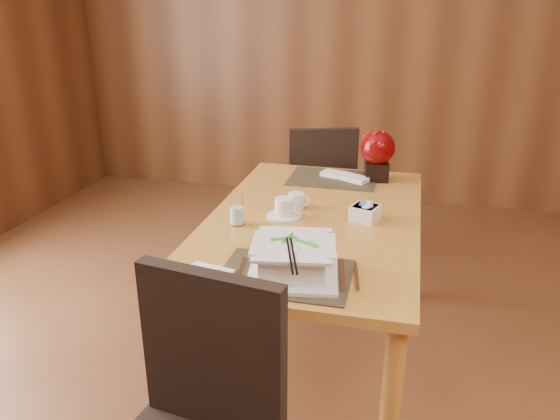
% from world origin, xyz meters
% --- Properties ---
extents(back_wall, '(5.00, 0.02, 2.80)m').
position_xyz_m(back_wall, '(0.00, 3.00, 1.40)').
color(back_wall, brown).
rests_on(back_wall, ground).
extents(dining_table, '(0.90, 1.50, 0.75)m').
position_xyz_m(dining_table, '(0.00, 0.60, 0.65)').
color(dining_table, '#BC8134').
rests_on(dining_table, ground).
extents(placemat_near, '(0.45, 0.33, 0.01)m').
position_xyz_m(placemat_near, '(0.00, 0.05, 0.75)').
color(placemat_near, black).
rests_on(placemat_near, dining_table).
extents(placemat_far, '(0.45, 0.33, 0.01)m').
position_xyz_m(placemat_far, '(0.00, 1.15, 0.75)').
color(placemat_far, black).
rests_on(placemat_far, dining_table).
extents(soup_setting, '(0.35, 0.35, 0.12)m').
position_xyz_m(soup_setting, '(0.03, 0.06, 0.81)').
color(soup_setting, silver).
rests_on(soup_setting, dining_table).
extents(coffee_cup, '(0.15, 0.15, 0.08)m').
position_xyz_m(coffee_cup, '(-0.13, 0.57, 0.79)').
color(coffee_cup, silver).
rests_on(coffee_cup, dining_table).
extents(water_glass, '(0.08, 0.08, 0.14)m').
position_xyz_m(water_glass, '(-0.30, 0.44, 0.82)').
color(water_glass, silver).
rests_on(water_glass, dining_table).
extents(creamer_jug, '(0.11, 0.11, 0.07)m').
position_xyz_m(creamer_jug, '(-0.10, 0.70, 0.78)').
color(creamer_jug, silver).
rests_on(creamer_jug, dining_table).
extents(sugar_caddy, '(0.14, 0.14, 0.06)m').
position_xyz_m(sugar_caddy, '(0.22, 0.62, 0.78)').
color(sugar_caddy, silver).
rests_on(sugar_caddy, dining_table).
extents(berry_decor, '(0.18, 0.18, 0.26)m').
position_xyz_m(berry_decor, '(0.22, 1.19, 0.90)').
color(berry_decor, black).
rests_on(berry_decor, dining_table).
extents(napkins_far, '(0.27, 0.19, 0.02)m').
position_xyz_m(napkins_far, '(0.07, 1.15, 0.77)').
color(napkins_far, white).
rests_on(napkins_far, dining_table).
extents(bread_plate, '(0.19, 0.19, 0.01)m').
position_xyz_m(bread_plate, '(-0.27, -0.03, 0.76)').
color(bread_plate, silver).
rests_on(bread_plate, dining_table).
extents(far_chair, '(0.54, 0.54, 0.92)m').
position_xyz_m(far_chair, '(-0.15, 1.65, 0.52)').
color(far_chair, black).
rests_on(far_chair, ground).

